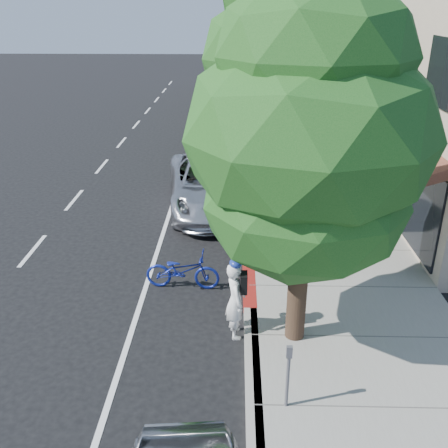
{
  "coord_description": "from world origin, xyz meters",
  "views": [
    {
      "loc": [
        -0.36,
        -10.64,
        6.58
      ],
      "look_at": [
        -0.66,
        1.0,
        1.35
      ],
      "focal_mm": 40.0,
      "sensor_mm": 36.0,
      "label": 1
    }
  ],
  "objects_px": {
    "street_tree_3": "(263,43)",
    "street_tree_1": "(282,62)",
    "street_tree_0": "(308,139)",
    "cyclist": "(235,300)",
    "pedestrian": "(341,174)",
    "street_tree_2": "(269,63)",
    "bicycle": "(183,270)",
    "dark_sedan": "(220,126)",
    "white_pickup": "(234,117)",
    "dark_suv_far": "(234,94)",
    "silver_suv": "(210,184)",
    "street_tree_4": "(258,44)",
    "street_tree_5": "(255,36)"
  },
  "relations": [
    {
      "from": "street_tree_1",
      "to": "white_pickup",
      "type": "distance_m",
      "value": 13.06
    },
    {
      "from": "dark_sedan",
      "to": "white_pickup",
      "type": "bearing_deg",
      "value": 63.95
    },
    {
      "from": "dark_sedan",
      "to": "white_pickup",
      "type": "height_order",
      "value": "white_pickup"
    },
    {
      "from": "street_tree_3",
      "to": "street_tree_1",
      "type": "bearing_deg",
      "value": -90.0
    },
    {
      "from": "silver_suv",
      "to": "pedestrian",
      "type": "xyz_separation_m",
      "value": [
        4.62,
        0.91,
        0.11
      ]
    },
    {
      "from": "bicycle",
      "to": "white_pickup",
      "type": "distance_m",
      "value": 16.23
    },
    {
      "from": "street_tree_4",
      "to": "white_pickup",
      "type": "bearing_deg",
      "value": -103.78
    },
    {
      "from": "street_tree_3",
      "to": "pedestrian",
      "type": "height_order",
      "value": "street_tree_3"
    },
    {
      "from": "street_tree_5",
      "to": "cyclist",
      "type": "bearing_deg",
      "value": -92.39
    },
    {
      "from": "street_tree_0",
      "to": "white_pickup",
      "type": "bearing_deg",
      "value": 94.38
    },
    {
      "from": "street_tree_0",
      "to": "white_pickup",
      "type": "distance_m",
      "value": 18.68
    },
    {
      "from": "street_tree_2",
      "to": "bicycle",
      "type": "relative_size",
      "value": 3.9
    },
    {
      "from": "street_tree_4",
      "to": "street_tree_1",
      "type": "bearing_deg",
      "value": -90.0
    },
    {
      "from": "dark_sedan",
      "to": "white_pickup",
      "type": "xyz_separation_m",
      "value": [
        0.68,
        1.79,
        0.05
      ]
    },
    {
      "from": "street_tree_3",
      "to": "street_tree_0",
      "type": "bearing_deg",
      "value": -90.0
    },
    {
      "from": "street_tree_0",
      "to": "street_tree_5",
      "type": "distance_m",
      "value": 30.0
    },
    {
      "from": "silver_suv",
      "to": "bicycle",
      "type": "bearing_deg",
      "value": -101.62
    },
    {
      "from": "street_tree_5",
      "to": "silver_suv",
      "type": "relative_size",
      "value": 1.19
    },
    {
      "from": "white_pickup",
      "to": "street_tree_4",
      "type": "bearing_deg",
      "value": 78.78
    },
    {
      "from": "bicycle",
      "to": "street_tree_5",
      "type": "bearing_deg",
      "value": -1.55
    },
    {
      "from": "street_tree_2",
      "to": "dark_suv_far",
      "type": "bearing_deg",
      "value": 96.12
    },
    {
      "from": "cyclist",
      "to": "pedestrian",
      "type": "distance_m",
      "value": 9.01
    },
    {
      "from": "street_tree_4",
      "to": "street_tree_5",
      "type": "height_order",
      "value": "street_tree_5"
    },
    {
      "from": "street_tree_1",
      "to": "pedestrian",
      "type": "distance_m",
      "value": 5.35
    },
    {
      "from": "bicycle",
      "to": "silver_suv",
      "type": "relative_size",
      "value": 0.31
    },
    {
      "from": "street_tree_1",
      "to": "bicycle",
      "type": "relative_size",
      "value": 4.38
    },
    {
      "from": "white_pickup",
      "to": "dark_suv_far",
      "type": "height_order",
      "value": "dark_suv_far"
    },
    {
      "from": "street_tree_5",
      "to": "cyclist",
      "type": "distance_m",
      "value": 30.01
    },
    {
      "from": "street_tree_2",
      "to": "street_tree_3",
      "type": "xyz_separation_m",
      "value": [
        -0.0,
        6.0,
        0.32
      ]
    },
    {
      "from": "street_tree_0",
      "to": "bicycle",
      "type": "height_order",
      "value": "street_tree_0"
    },
    {
      "from": "bicycle",
      "to": "dark_sedan",
      "type": "xyz_separation_m",
      "value": [
        0.47,
        14.4,
        0.28
      ]
    },
    {
      "from": "street_tree_0",
      "to": "street_tree_3",
      "type": "bearing_deg",
      "value": 90.0
    },
    {
      "from": "street_tree_0",
      "to": "street_tree_3",
      "type": "distance_m",
      "value": 18.0
    },
    {
      "from": "street_tree_0",
      "to": "white_pickup",
      "type": "relative_size",
      "value": 1.27
    },
    {
      "from": "street_tree_4",
      "to": "street_tree_5",
      "type": "distance_m",
      "value": 6.0
    },
    {
      "from": "street_tree_4",
      "to": "silver_suv",
      "type": "bearing_deg",
      "value": -97.39
    },
    {
      "from": "street_tree_1",
      "to": "pedestrian",
      "type": "bearing_deg",
      "value": 44.23
    },
    {
      "from": "street_tree_5",
      "to": "dark_suv_far",
      "type": "distance_m",
      "value": 5.75
    },
    {
      "from": "white_pickup",
      "to": "dark_suv_far",
      "type": "relative_size",
      "value": 1.13
    },
    {
      "from": "dark_sedan",
      "to": "street_tree_5",
      "type": "bearing_deg",
      "value": 76.09
    },
    {
      "from": "street_tree_2",
      "to": "cyclist",
      "type": "height_order",
      "value": "street_tree_2"
    },
    {
      "from": "street_tree_4",
      "to": "silver_suv",
      "type": "distance_m",
      "value": 16.97
    },
    {
      "from": "street_tree_1",
      "to": "pedestrian",
      "type": "height_order",
      "value": "street_tree_1"
    },
    {
      "from": "silver_suv",
      "to": "white_pickup",
      "type": "relative_size",
      "value": 1.05
    },
    {
      "from": "cyclist",
      "to": "street_tree_5",
      "type": "bearing_deg",
      "value": -12.89
    },
    {
      "from": "street_tree_5",
      "to": "white_pickup",
      "type": "distance_m",
      "value": 12.28
    },
    {
      "from": "bicycle",
      "to": "street_tree_2",
      "type": "bearing_deg",
      "value": -10.8
    },
    {
      "from": "street_tree_0",
      "to": "street_tree_2",
      "type": "relative_size",
      "value": 1.0
    },
    {
      "from": "street_tree_3",
      "to": "street_tree_4",
      "type": "xyz_separation_m",
      "value": [
        0.0,
        6.0,
        -0.5
      ]
    },
    {
      "from": "street_tree_3",
      "to": "silver_suv",
      "type": "bearing_deg",
      "value": -101.52
    }
  ]
}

